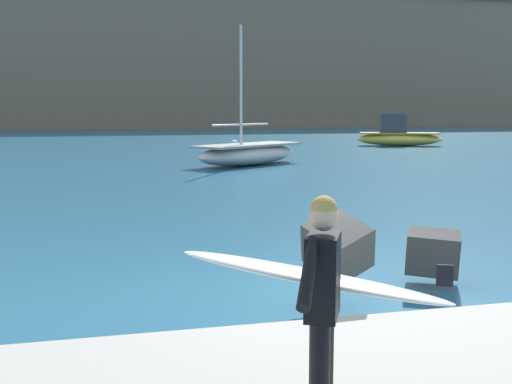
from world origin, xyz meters
The scene contains 7 objects.
ground_plane centered at (0.00, 0.00, 0.00)m, with size 400.00×400.00×0.00m, color #235B7A.
breakwater_jetty centered at (0.83, 0.92, 1.03)m, with size 32.00×5.89×3.20m.
surfer_with_board centered at (-1.38, -4.16, 1.28)m, with size 2.03×1.53×1.78m.
boat_near_left centered at (3.73, 19.89, 0.54)m, with size 6.14×5.10×6.25m.
boat_near_right centered at (17.17, 31.81, 0.70)m, with size 6.04×3.73×2.27m.
mooring_buoy_middle centered at (6.09, 34.02, 0.22)m, with size 0.44×0.44×0.44m.
headland_bluff centered at (12.75, 89.12, 9.12)m, with size 103.70×39.94×18.19m.
Camera 1 is at (-2.91, -8.39, 2.62)m, focal length 44.60 mm.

